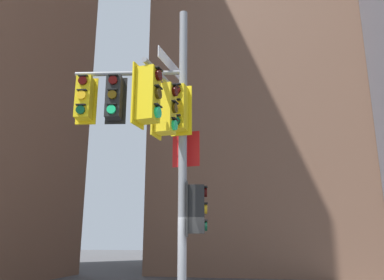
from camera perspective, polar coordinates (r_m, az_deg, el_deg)
name	(u,v)px	position (r m, az deg, el deg)	size (l,w,h in m)	color
signal_pole_assembly	(154,127)	(8.17, -5.72, 2.03)	(3.06, 2.74, 7.36)	gray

